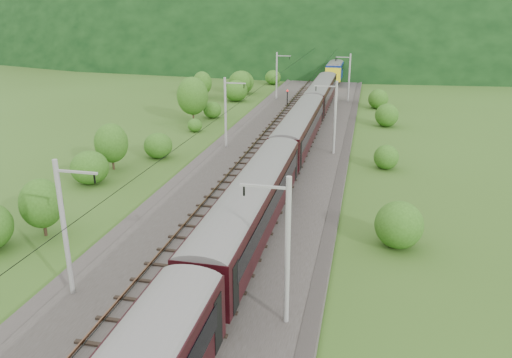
# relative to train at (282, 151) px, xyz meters

# --- Properties ---
(ground) EXTENTS (600.00, 600.00, 0.00)m
(ground) POSITION_rel_train_xyz_m (-2.40, -20.22, -3.62)
(ground) COLOR #304917
(ground) RESTS_ON ground
(railbed) EXTENTS (14.00, 220.00, 0.30)m
(railbed) POSITION_rel_train_xyz_m (-2.40, -10.22, -3.47)
(railbed) COLOR #38332D
(railbed) RESTS_ON ground
(track_left) EXTENTS (2.40, 220.00, 0.27)m
(track_left) POSITION_rel_train_xyz_m (-4.80, -10.22, -3.25)
(track_left) COLOR brown
(track_left) RESTS_ON railbed
(track_right) EXTENTS (2.40, 220.00, 0.27)m
(track_right) POSITION_rel_train_xyz_m (-0.00, -10.22, -3.25)
(track_right) COLOR brown
(track_right) RESTS_ON railbed
(catenary_left) EXTENTS (2.54, 192.28, 8.00)m
(catenary_left) POSITION_rel_train_xyz_m (-8.52, 11.78, 0.88)
(catenary_left) COLOR gray
(catenary_left) RESTS_ON railbed
(catenary_right) EXTENTS (2.54, 192.28, 8.00)m
(catenary_right) POSITION_rel_train_xyz_m (3.72, 11.78, 0.88)
(catenary_right) COLOR gray
(catenary_right) RESTS_ON railbed
(overhead_wires) EXTENTS (4.83, 198.00, 0.03)m
(overhead_wires) POSITION_rel_train_xyz_m (-2.40, -10.22, 3.48)
(overhead_wires) COLOR black
(overhead_wires) RESTS_ON ground
(mountain_main) EXTENTS (504.00, 360.00, 244.00)m
(mountain_main) POSITION_rel_train_xyz_m (-2.40, 239.78, -3.62)
(mountain_main) COLOR black
(mountain_main) RESTS_ON ground
(mountain_ridge) EXTENTS (336.00, 280.00, 132.00)m
(mountain_ridge) POSITION_rel_train_xyz_m (-122.40, 279.78, -3.62)
(mountain_ridge) COLOR black
(mountain_ridge) RESTS_ON ground
(train) EXTENTS (3.07, 146.48, 5.34)m
(train) POSITION_rel_train_xyz_m (0.00, 0.00, 0.00)
(train) COLOR black
(train) RESTS_ON ground
(hazard_post_near) EXTENTS (0.17, 0.17, 1.56)m
(hazard_post_near) POSITION_rel_train_xyz_m (-3.14, 29.22, -2.54)
(hazard_post_near) COLOR red
(hazard_post_near) RESTS_ON railbed
(hazard_post_far) EXTENTS (0.16, 0.16, 1.50)m
(hazard_post_far) POSITION_rel_train_xyz_m (-2.18, 36.22, -2.57)
(hazard_post_far) COLOR red
(hazard_post_far) RESTS_ON railbed
(signal) EXTENTS (0.28, 0.28, 2.49)m
(signal) POSITION_rel_train_xyz_m (-5.81, 38.60, -1.86)
(signal) COLOR black
(signal) RESTS_ON railbed
(vegetation_left) EXTENTS (13.66, 146.92, 6.95)m
(vegetation_left) POSITION_rel_train_xyz_m (-16.57, -6.85, -1.08)
(vegetation_left) COLOR #295316
(vegetation_left) RESTS_ON ground
(vegetation_right) EXTENTS (5.26, 102.84, 2.98)m
(vegetation_right) POSITION_rel_train_xyz_m (9.11, 1.52, -2.25)
(vegetation_right) COLOR #295316
(vegetation_right) RESTS_ON ground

